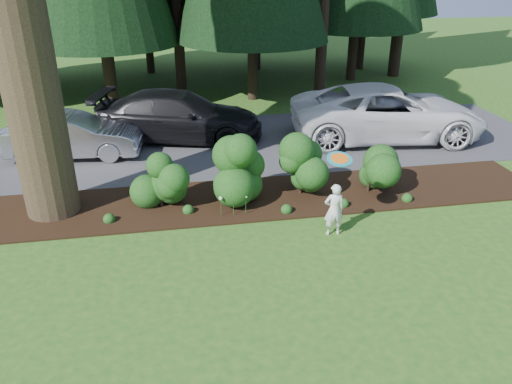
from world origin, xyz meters
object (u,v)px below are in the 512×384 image
Objects in this scene: car_silver_wagon at (73,136)px; car_dark_suv at (179,116)px; child at (334,210)px; frisbee at (340,159)px; car_white_suv at (387,112)px.

car_dark_suv is (3.29, 1.07, 0.13)m from car_silver_wagon.
car_dark_suv is 7.71m from child.
frisbee reaches higher than car_silver_wagon.
frisbee is (-3.71, -5.78, 0.84)m from car_white_suv.
car_dark_suv is at bearing 87.52° from car_white_suv.
car_white_suv is (10.21, -0.05, 0.22)m from car_silver_wagon.
child is (-3.80, -5.92, -0.31)m from car_white_suv.
car_white_suv is at bearing -120.63° from child.
frisbee is at bearing -120.27° from child.
car_white_suv is 11.52× the size of frisbee.
car_dark_suv is at bearing 115.02° from frisbee.
car_white_suv is at bearing -85.42° from car_dark_suv.
car_dark_suv is 7.67m from frisbee.
car_silver_wagon is 7.29× the size of frisbee.
car_white_suv is at bearing 57.32° from frisbee.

